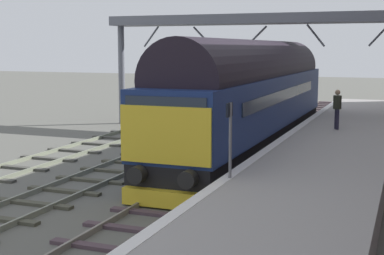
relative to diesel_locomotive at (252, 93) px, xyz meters
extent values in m
plane|color=#5A5953|center=(0.00, -6.24, -2.48)|extent=(140.00, 140.00, 0.00)
cube|color=slate|center=(-0.72, -6.24, -2.41)|extent=(0.07, 60.00, 0.15)
cube|color=slate|center=(0.72, -6.24, -2.41)|extent=(0.07, 60.00, 0.15)
cube|color=#4C3B44|center=(0.00, -12.38, -2.44)|extent=(2.50, 0.26, 0.09)
cube|color=#4C3B44|center=(0.00, -11.01, -2.44)|extent=(2.50, 0.26, 0.09)
cube|color=#4C3B44|center=(0.00, -9.65, -2.44)|extent=(2.50, 0.26, 0.09)
cube|color=#4C3B44|center=(0.00, -8.29, -2.44)|extent=(2.50, 0.26, 0.09)
cube|color=#4C3B44|center=(0.00, -6.92, -2.44)|extent=(2.50, 0.26, 0.09)
cube|color=#4C3B44|center=(0.00, -5.56, -2.44)|extent=(2.50, 0.26, 0.09)
cube|color=#4C3B44|center=(0.00, -4.20, -2.44)|extent=(2.50, 0.26, 0.09)
cube|color=#4C3B44|center=(0.00, -2.83, -2.44)|extent=(2.50, 0.26, 0.09)
cube|color=#4C3B44|center=(0.00, -1.47, -2.44)|extent=(2.50, 0.26, 0.09)
cube|color=#4C3B44|center=(0.00, -0.11, -2.44)|extent=(2.50, 0.26, 0.09)
cube|color=#4C3B44|center=(0.00, 1.26, -2.44)|extent=(2.50, 0.26, 0.09)
cube|color=#4C3B44|center=(0.00, 2.62, -2.44)|extent=(2.50, 0.26, 0.09)
cube|color=#4C3B44|center=(0.00, 3.99, -2.44)|extent=(2.50, 0.26, 0.09)
cube|color=#4C3B44|center=(0.00, 5.35, -2.44)|extent=(2.50, 0.26, 0.09)
cube|color=#4C3B44|center=(0.00, 6.71, -2.44)|extent=(2.50, 0.26, 0.09)
cube|color=#4C3B44|center=(0.00, 8.08, -2.44)|extent=(2.50, 0.26, 0.09)
cube|color=#4C3B44|center=(0.00, 9.44, -2.44)|extent=(2.50, 0.26, 0.09)
cube|color=#4C3B44|center=(0.00, 10.80, -2.44)|extent=(2.50, 0.26, 0.09)
cube|color=#4C3B44|center=(0.00, 12.17, -2.44)|extent=(2.50, 0.26, 0.09)
cube|color=#4C3B44|center=(0.00, 13.53, -2.44)|extent=(2.50, 0.26, 0.09)
cube|color=#4C3B44|center=(0.00, 14.89, -2.44)|extent=(2.50, 0.26, 0.09)
cube|color=#4C3B44|center=(0.00, 16.26, -2.44)|extent=(2.50, 0.26, 0.09)
cube|color=#4C3B44|center=(0.00, 17.62, -2.44)|extent=(2.50, 0.26, 0.09)
cube|color=#4C3B44|center=(0.00, 18.99, -2.44)|extent=(2.50, 0.26, 0.09)
cube|color=#4C3B44|center=(0.00, 20.35, -2.44)|extent=(2.50, 0.26, 0.09)
cube|color=#4C3B44|center=(0.00, 21.71, -2.44)|extent=(2.50, 0.26, 0.09)
cube|color=#4C3B44|center=(0.00, 23.08, -2.44)|extent=(2.50, 0.26, 0.09)
cube|color=gray|center=(-4.28, -6.24, -2.41)|extent=(0.07, 60.00, 0.15)
cube|color=gray|center=(-2.85, -6.24, -2.41)|extent=(0.07, 60.00, 0.15)
cube|color=#464639|center=(-3.57, -9.99, -2.44)|extent=(2.50, 0.26, 0.09)
cube|color=#464639|center=(-3.57, -8.49, -2.44)|extent=(2.50, 0.26, 0.09)
cube|color=#464639|center=(-3.57, -6.99, -2.44)|extent=(2.50, 0.26, 0.09)
cube|color=#464639|center=(-3.57, -5.49, -2.44)|extent=(2.50, 0.26, 0.09)
cube|color=#464639|center=(-3.57, -3.99, -2.44)|extent=(2.50, 0.26, 0.09)
cube|color=#464639|center=(-3.57, -2.49, -2.44)|extent=(2.50, 0.26, 0.09)
cube|color=#464639|center=(-3.57, -0.99, -2.44)|extent=(2.50, 0.26, 0.09)
cube|color=#464639|center=(-3.57, 0.51, -2.44)|extent=(2.50, 0.26, 0.09)
cube|color=#464639|center=(-3.57, 2.01, -2.44)|extent=(2.50, 0.26, 0.09)
cube|color=#464639|center=(-3.57, 3.51, -2.44)|extent=(2.50, 0.26, 0.09)
cube|color=#464639|center=(-3.57, 5.01, -2.44)|extent=(2.50, 0.26, 0.09)
cube|color=#464639|center=(-3.57, 6.51, -2.44)|extent=(2.50, 0.26, 0.09)
cube|color=#464639|center=(-3.57, 8.01, -2.44)|extent=(2.50, 0.26, 0.09)
cube|color=#464639|center=(-3.57, 9.51, -2.44)|extent=(2.50, 0.26, 0.09)
cube|color=#464639|center=(-3.57, 11.01, -2.44)|extent=(2.50, 0.26, 0.09)
cube|color=#464639|center=(-3.57, 12.51, -2.44)|extent=(2.50, 0.26, 0.09)
cube|color=#464639|center=(-3.57, 14.01, -2.44)|extent=(2.50, 0.26, 0.09)
cube|color=#464639|center=(-3.57, 15.51, -2.44)|extent=(2.50, 0.26, 0.09)
cube|color=#464639|center=(-3.57, 17.01, -2.44)|extent=(2.50, 0.26, 0.09)
cube|color=#464639|center=(-3.57, 18.51, -2.44)|extent=(2.50, 0.26, 0.09)
cube|color=#464639|center=(-3.57, 20.01, -2.44)|extent=(2.50, 0.26, 0.09)
cube|color=#464639|center=(-3.57, 21.51, -2.44)|extent=(2.50, 0.26, 0.09)
cube|color=#464639|center=(-3.57, 23.01, -2.44)|extent=(2.50, 0.26, 0.09)
cube|color=gray|center=(-7.73, -6.24, -2.41)|extent=(0.07, 60.00, 0.15)
cube|color=gray|center=(-6.29, -6.24, -2.41)|extent=(0.07, 60.00, 0.15)
cube|color=#43423C|center=(-7.01, -6.24, -2.44)|extent=(2.50, 0.26, 0.09)
cube|color=#43423C|center=(-7.01, -4.42, -2.44)|extent=(2.50, 0.26, 0.09)
cube|color=#43423C|center=(-7.01, -2.61, -2.44)|extent=(2.50, 0.26, 0.09)
cube|color=#43423C|center=(-7.01, -0.79, -2.44)|extent=(2.50, 0.26, 0.09)
cube|color=#43423C|center=(-7.01, 1.03, -2.44)|extent=(2.50, 0.26, 0.09)
cube|color=#43423C|center=(-7.01, 2.85, -2.44)|extent=(2.50, 0.26, 0.09)
cube|color=#43423C|center=(-7.01, 4.67, -2.44)|extent=(2.50, 0.26, 0.09)
cube|color=#43423C|center=(-7.01, 6.49, -2.44)|extent=(2.50, 0.26, 0.09)
cube|color=#43423C|center=(-7.01, 8.30, -2.44)|extent=(2.50, 0.26, 0.09)
cube|color=#43423C|center=(-7.01, 10.12, -2.44)|extent=(2.50, 0.26, 0.09)
cube|color=#43423C|center=(-7.01, 11.94, -2.44)|extent=(2.50, 0.26, 0.09)
cube|color=#43423C|center=(-7.01, 13.76, -2.44)|extent=(2.50, 0.26, 0.09)
cube|color=#43423C|center=(-7.01, 15.58, -2.44)|extent=(2.50, 0.26, 0.09)
cube|color=#43423C|center=(-7.01, 17.39, -2.44)|extent=(2.50, 0.26, 0.09)
cube|color=#43423C|center=(-7.01, 19.21, -2.44)|extent=(2.50, 0.26, 0.09)
cube|color=#43423C|center=(-7.01, 21.03, -2.44)|extent=(2.50, 0.26, 0.09)
cube|color=#43423C|center=(-7.01, 22.85, -2.44)|extent=(2.50, 0.26, 0.09)
cube|color=#979491|center=(3.60, -6.24, -1.98)|extent=(4.00, 44.00, 1.00)
cube|color=white|center=(1.75, -6.24, -1.48)|extent=(0.30, 44.00, 0.01)
cube|color=black|center=(0.00, 0.04, -1.66)|extent=(2.56, 17.84, 0.60)
cube|color=navy|center=(0.00, 0.04, -0.31)|extent=(2.70, 17.84, 2.10)
cylinder|color=black|center=(0.00, 0.04, 0.92)|extent=(2.56, 16.42, 2.57)
cube|color=yellow|center=(0.00, -8.93, -0.46)|extent=(2.65, 0.08, 1.58)
cube|color=#232D3D|center=(0.00, -8.91, 0.27)|extent=(2.38, 0.04, 0.64)
cube|color=#232D3D|center=(1.37, 0.04, -0.01)|extent=(0.04, 12.49, 0.44)
cylinder|color=black|center=(-0.75, -9.14, -1.56)|extent=(0.48, 0.35, 0.48)
cylinder|color=black|center=(0.75, -9.14, -1.56)|extent=(0.48, 0.35, 0.48)
cube|color=yellow|center=(0.00, -8.99, -2.20)|extent=(2.43, 0.36, 0.47)
cylinder|color=black|center=(0.00, -7.31, -1.96)|extent=(1.64, 1.04, 1.04)
cylinder|color=black|center=(0.00, -6.21, -1.96)|extent=(1.64, 1.04, 1.04)
cylinder|color=black|center=(0.00, -5.11, -1.96)|extent=(1.64, 1.04, 1.04)
cylinder|color=black|center=(0.00, 5.18, -1.96)|extent=(1.64, 1.04, 1.04)
cylinder|color=black|center=(0.00, 6.28, -1.96)|extent=(1.64, 1.04, 1.04)
cylinder|color=black|center=(0.00, 7.38, -1.96)|extent=(1.64, 1.04, 1.04)
cylinder|color=slate|center=(1.85, -8.96, -0.49)|extent=(0.08, 0.08, 1.96)
cube|color=black|center=(1.82, -8.96, 0.31)|extent=(0.05, 0.44, 0.36)
cube|color=white|center=(1.79, -8.96, 0.31)|extent=(0.01, 0.20, 0.24)
cylinder|color=#262438|center=(3.37, 1.04, -1.05)|extent=(0.13, 0.13, 0.84)
cylinder|color=#262438|center=(3.29, 1.22, -1.05)|extent=(0.13, 0.13, 0.84)
cylinder|color=#2A2C21|center=(3.33, 1.13, -0.35)|extent=(0.45, 0.45, 0.56)
sphere|color=tan|center=(3.33, 1.13, 0.06)|extent=(0.22, 0.22, 0.22)
cylinder|color=#2A2C21|center=(3.41, 0.94, -0.35)|extent=(0.09, 0.09, 0.52)
cylinder|color=#2A2C21|center=(3.24, 1.32, -0.35)|extent=(0.09, 0.09, 0.52)
cylinder|color=slate|center=(-9.41, 6.18, 0.30)|extent=(0.36, 0.36, 5.57)
cube|color=slate|center=(-1.46, 6.18, 3.34)|extent=(16.31, 2.00, 0.50)
cylinder|color=slate|center=(-7.50, 6.18, 2.49)|extent=(0.95, 0.10, 1.16)
cylinder|color=slate|center=(-4.48, 6.18, 2.49)|extent=(1.06, 0.10, 1.06)
cylinder|color=slate|center=(-1.46, 6.18, 2.49)|extent=(1.08, 0.10, 1.05)
cylinder|color=slate|center=(1.57, 6.18, 2.49)|extent=(0.96, 0.10, 1.15)
cylinder|color=slate|center=(4.59, 6.18, 2.49)|extent=(1.00, 0.10, 1.12)
camera|label=1|loc=(6.10, -22.65, 1.88)|focal=52.78mm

